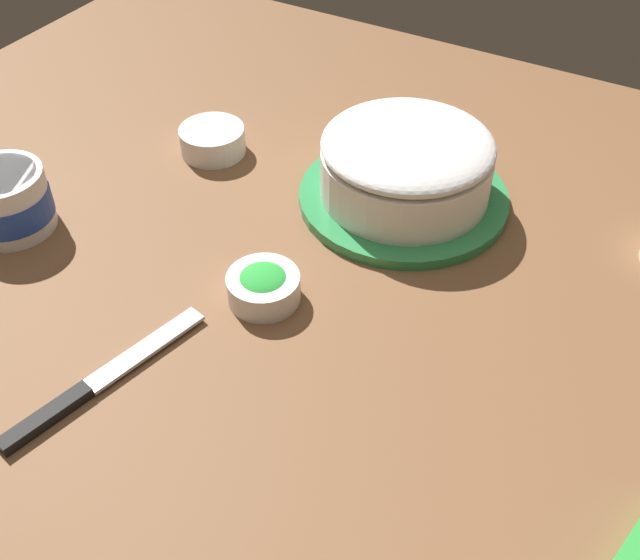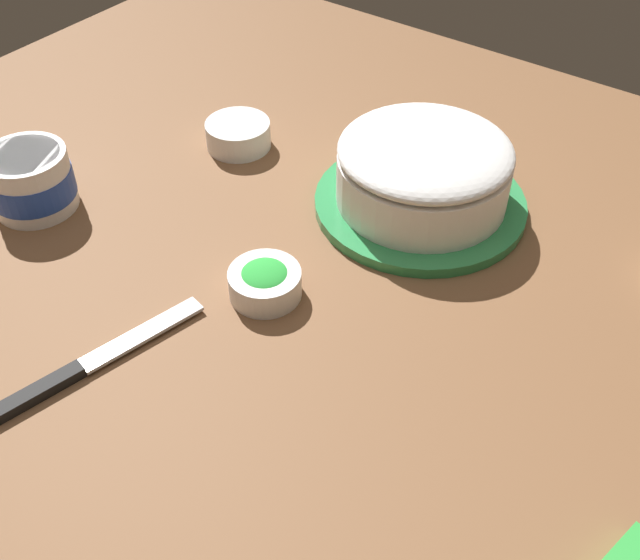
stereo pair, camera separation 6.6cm
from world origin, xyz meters
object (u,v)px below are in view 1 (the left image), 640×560
(sprinkle_bowl_orange, at_px, (212,140))
(spreading_knife, at_px, (89,388))
(frosting_tub, at_px, (6,200))
(sprinkle_bowl_green, at_px, (263,286))
(frosted_cake, at_px, (405,170))

(sprinkle_bowl_orange, bearing_deg, spreading_knife, 19.28)
(frosting_tub, height_order, sprinkle_bowl_green, frosting_tub)
(spreading_knife, relative_size, sprinkle_bowl_green, 2.89)
(frosted_cake, xyz_separation_m, sprinkle_bowl_orange, (0.03, -0.28, -0.03))
(frosting_tub, bearing_deg, frosted_cake, 125.73)
(frosting_tub, bearing_deg, sprinkle_bowl_orange, 155.46)
(sprinkle_bowl_green, bearing_deg, frosting_tub, -82.25)
(frosting_tub, relative_size, sprinkle_bowl_orange, 1.17)
(frosted_cake, height_order, sprinkle_bowl_orange, frosted_cake)
(frosting_tub, distance_m, sprinkle_bowl_green, 0.34)
(sprinkle_bowl_orange, bearing_deg, sprinkle_bowl_green, 46.27)
(spreading_knife, bearing_deg, frosting_tub, -120.15)
(frosting_tub, bearing_deg, spreading_knife, 59.85)
(sprinkle_bowl_green, bearing_deg, spreading_knife, -21.55)
(frosted_cake, relative_size, spreading_knife, 1.13)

